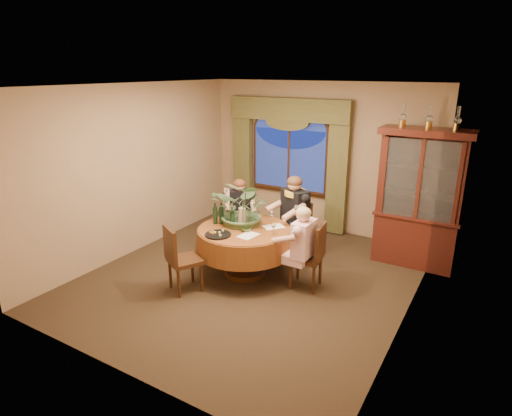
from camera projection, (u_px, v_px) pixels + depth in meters
The scene contains 35 objects.
floor at pixel (251, 277), 6.48m from camera, with size 5.00×5.00×0.00m, color black.
wall_back at pixel (319, 158), 8.09m from camera, with size 4.50×4.50×0.00m, color #937657.
wall_right at pixel (416, 215), 4.96m from camera, with size 5.00×5.00×0.00m, color #937657.
ceiling at pixel (250, 85), 5.61m from camera, with size 5.00×5.00×0.00m, color white.
window at pixel (289, 160), 8.35m from camera, with size 1.62×0.10×1.32m, color navy, non-canonical shape.
arched_transom at pixel (290, 120), 8.11m from camera, with size 1.60×0.06×0.44m, color navy, non-canonical shape.
drapery_left at pixel (243, 161), 8.85m from camera, with size 0.38×0.14×2.32m, color #4B4924.
drapery_right at pixel (338, 173), 7.85m from camera, with size 0.38×0.14×2.32m, color #4B4924.
swag_valance at pixel (288, 109), 7.98m from camera, with size 2.45×0.16×0.42m, color #4B4924, non-canonical shape.
dining_table at pixel (245, 251), 6.47m from camera, with size 1.48×1.48×0.75m, color maroon.
china_cabinet at pixel (419, 199), 6.61m from camera, with size 1.34×0.53×2.17m, color #3A1712.
oil_lamp_left at pixel (403, 115), 6.40m from camera, with size 0.11×0.11×0.34m, color #A5722D, non-canonical shape.
oil_lamp_center at pixel (430, 117), 6.22m from camera, with size 0.11×0.11×0.34m, color #A5722D, non-canonical shape.
oil_lamp_right at pixel (458, 118), 6.03m from camera, with size 0.11×0.11×0.34m, color #A5722D, non-canonical shape.
chair_right at pixel (306, 256), 6.07m from camera, with size 0.42×0.42×0.96m, color black.
chair_back_right at pixel (293, 231), 6.99m from camera, with size 0.42×0.42×0.96m, color black.
chair_back at pixel (241, 222), 7.41m from camera, with size 0.42×0.42×0.96m, color black.
chair_front_left at pixel (185, 259), 5.98m from camera, with size 0.42×0.42×0.96m, color black.
person_pink at pixel (303, 250), 5.91m from camera, with size 0.45×0.41×1.25m, color beige, non-canonical shape.
person_back at pixel (240, 214), 7.37m from camera, with size 0.45×0.41×1.25m, color black, non-canonical shape.
person_scarf at pixel (295, 219), 6.87m from camera, with size 0.51×0.47×1.42m, color black, non-canonical shape.
stoneware_vase at pixel (242, 216), 6.45m from camera, with size 0.14×0.14×0.27m, color tan, non-canonical shape.
centerpiece_plant at pixel (244, 186), 6.33m from camera, with size 0.93×1.03×0.81m, color #405D3A.
olive_bowl at pixel (246, 230), 6.24m from camera, with size 0.15×0.15×0.05m, color #535E2D.
cheese_platter at pixel (218, 235), 6.08m from camera, with size 0.37×0.37×0.02m, color black.
wine_bottle_0 at pixel (224, 211), 6.59m from camera, with size 0.07×0.07×0.33m, color tan.
wine_bottle_1 at pixel (221, 213), 6.49m from camera, with size 0.07×0.07×0.33m, color black.
wine_bottle_2 at pixel (215, 213), 6.49m from camera, with size 0.07×0.07×0.33m, color black.
wine_bottle_3 at pixel (232, 214), 6.45m from camera, with size 0.07×0.07×0.33m, color tan.
wine_bottle_4 at pixel (232, 218), 6.31m from camera, with size 0.07×0.07×0.33m, color black.
tasting_paper_0 at pixel (248, 235), 6.07m from camera, with size 0.21×0.30×0.00m, color white.
tasting_paper_1 at pixel (274, 227), 6.40m from camera, with size 0.21×0.30×0.00m, color white.
wine_glass_person_pink at pixel (274, 229), 6.08m from camera, with size 0.07×0.07×0.18m, color silver, non-canonical shape.
wine_glass_person_back at pixel (242, 212), 6.80m from camera, with size 0.07×0.07×0.18m, color silver, non-canonical shape.
wine_glass_person_scarf at pixel (272, 216), 6.59m from camera, with size 0.07×0.07×0.18m, color silver, non-canonical shape.
Camera 1 is at (3.04, -4.98, 3.02)m, focal length 30.00 mm.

